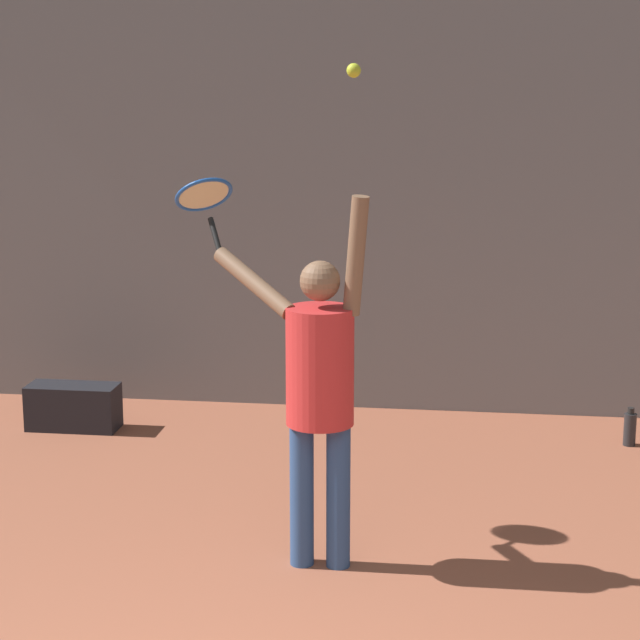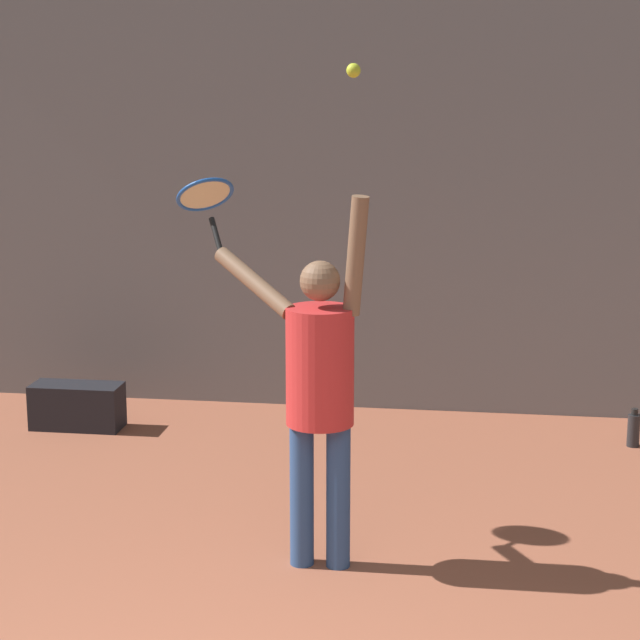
# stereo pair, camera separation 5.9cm
# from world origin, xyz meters

# --- Properties ---
(back_wall) EXTENTS (18.00, 0.10, 5.00)m
(back_wall) POSITION_xyz_m (0.00, 5.78, 2.50)
(back_wall) COLOR slate
(back_wall) RESTS_ON ground_plane
(tennis_player) EXTENTS (0.92, 0.59, 2.02)m
(tennis_player) POSITION_xyz_m (0.18, 2.71, 1.04)
(tennis_player) COLOR #2D4C7F
(tennis_player) RESTS_ON ground_plane
(tennis_racket) EXTENTS (0.43, 0.43, 0.43)m
(tennis_racket) POSITION_xyz_m (-0.54, 3.26, 1.93)
(tennis_racket) COLOR black
(tennis_ball) EXTENTS (0.07, 0.07, 0.07)m
(tennis_ball) POSITION_xyz_m (0.37, 2.62, 2.64)
(tennis_ball) COLOR #CCDB2D
(water_bottle) EXTENTS (0.09, 0.09, 0.28)m
(water_bottle) POSITION_xyz_m (2.12, 5.04, 0.13)
(water_bottle) COLOR #262628
(water_bottle) RESTS_ON ground_plane
(equipment_bag) EXTENTS (0.68, 0.29, 0.34)m
(equipment_bag) POSITION_xyz_m (-1.97, 4.90, 0.17)
(equipment_bag) COLOR black
(equipment_bag) RESTS_ON ground_plane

